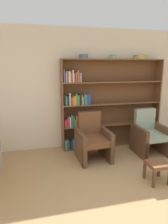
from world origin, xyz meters
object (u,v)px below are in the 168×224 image
object	(u,v)px
armchair_leather	(93,140)
bowl_slate	(84,56)
bookshelf	(103,105)
armchair_cushioned	(149,135)
bowl_sage	(140,57)
bowl_cream	(114,56)
footstool	(157,166)

from	to	relation	value
armchair_leather	bowl_slate	bearing A→B (deg)	-89.35
bookshelf	armchair_cushioned	world-z (taller)	bookshelf
bookshelf	bowl_slate	size ratio (longest dim) A/B	11.45
armchair_leather	bowl_sage	bearing A→B (deg)	-157.91
armchair_leather	armchair_cushioned	world-z (taller)	same
bookshelf	bowl_cream	world-z (taller)	bowl_cream
bowl_slate	armchair_leather	world-z (taller)	bowl_slate
bookshelf	bowl_slate	distance (m)	1.22
bowl_sage	footstool	size ratio (longest dim) A/B	0.83
bowl_sage	bowl_slate	bearing A→B (deg)	-180.00
bookshelf	bowl_sage	xyz separation A→B (m)	(0.89, -0.02, 1.13)
bowl_sage	armchair_leather	world-z (taller)	bowl_sage
bowl_slate	armchair_cushioned	xyz separation A→B (m)	(1.35, -0.62, -1.70)
bowl_sage	armchair_leather	bearing A→B (deg)	-154.70
bowl_cream	bowl_sage	world-z (taller)	bowl_sage
bookshelf	armchair_leather	world-z (taller)	bookshelf
bookshelf	bowl_cream	size ratio (longest dim) A/B	13.69
bowl_cream	armchair_cushioned	distance (m)	1.93
bowl_sage	armchair_leather	xyz separation A→B (m)	(-1.32, -0.62, -1.71)
armchair_cushioned	bowl_sage	bearing A→B (deg)	-91.49
armchair_cushioned	footstool	world-z (taller)	armchair_cushioned
bowl_sage	footstool	distance (m)	2.57
bowl_cream	bowl_sage	xyz separation A→B (m)	(0.66, 0.00, 0.00)
armchair_leather	bowl_cream	bearing A→B (deg)	-139.67
bowl_cream	bowl_sage	bearing A→B (deg)	0.00
bookshelf	footstool	distance (m)	1.92
bowl_slate	bowl_sage	size ratio (longest dim) A/B	0.73
bowl_slate	footstool	bearing A→B (deg)	-63.79
bowl_slate	armchair_leather	xyz separation A→B (m)	(0.04, -0.62, -1.70)
bookshelf	armchair_leather	size ratio (longest dim) A/B	2.51
bookshelf	footstool	bearing A→B (deg)	-77.90
armchair_leather	armchair_cushioned	size ratio (longest dim) A/B	1.00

